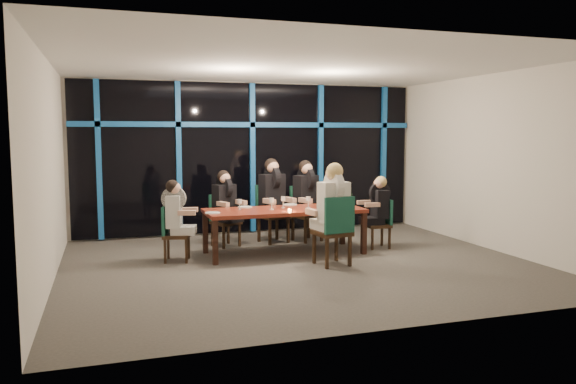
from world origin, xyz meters
name	(u,v)px	position (x,y,z in m)	size (l,w,h in m)	color
room	(300,131)	(0.00, 0.00, 2.02)	(7.04, 7.00, 3.02)	#55514B
window_wall	(252,155)	(0.01, 2.93, 1.55)	(6.86, 0.43, 2.94)	black
dining_table	(284,213)	(0.00, 0.80, 0.68)	(2.60, 1.00, 0.75)	maroon
chair_far_left	(223,217)	(-0.83, 1.77, 0.51)	(0.56, 0.56, 0.92)	black
chair_far_mid	(271,210)	(0.08, 1.88, 0.59)	(0.60, 0.60, 1.05)	black
chair_far_right	(304,210)	(0.71, 1.81, 0.57)	(0.60, 0.60, 1.02)	black
chair_end_left	(172,230)	(-1.84, 0.81, 0.49)	(0.49, 0.49, 0.87)	black
chair_end_right	(382,221)	(1.76, 0.74, 0.48)	(0.42, 0.42, 0.85)	black
chair_near_mid	(335,227)	(0.46, -0.28, 0.59)	(0.55, 0.55, 1.06)	black
diner_far_left	(225,197)	(-0.80, 1.70, 0.88)	(0.58, 0.63, 0.89)	black
diner_far_mid	(273,188)	(0.10, 1.79, 1.00)	(0.60, 0.71, 1.02)	black
diner_far_right	(307,189)	(0.74, 1.73, 0.97)	(0.61, 0.70, 0.99)	black
diner_end_left	(176,208)	(-1.76, 0.80, 0.83)	(0.59, 0.50, 0.85)	black
diner_end_right	(378,201)	(1.69, 0.75, 0.82)	(0.54, 0.44, 0.83)	black
diner_near_mid	(332,199)	(0.44, -0.19, 1.01)	(0.56, 0.69, 1.03)	silver
plate_far_left	(245,207)	(-0.57, 1.18, 0.76)	(0.24, 0.24, 0.01)	white
plate_far_mid	(290,205)	(0.25, 1.25, 0.76)	(0.24, 0.24, 0.01)	white
plate_far_right	(327,203)	(0.92, 1.19, 0.76)	(0.24, 0.24, 0.01)	white
plate_end_left	(213,213)	(-1.22, 0.65, 0.76)	(0.24, 0.24, 0.01)	white
plate_end_right	(347,206)	(1.13, 0.78, 0.76)	(0.24, 0.24, 0.01)	white
plate_near_mid	(314,211)	(0.37, 0.37, 0.76)	(0.24, 0.24, 0.01)	white
wine_bottle	(350,200)	(1.11, 0.64, 0.87)	(0.07, 0.07, 0.32)	black
water_pitcher	(334,202)	(0.82, 0.63, 0.84)	(0.12, 0.10, 0.19)	silver
tea_light	(290,210)	(-0.01, 0.48, 0.77)	(0.06, 0.06, 0.03)	#FF9D4C
wine_glass_a	(272,201)	(-0.22, 0.80, 0.89)	(0.07, 0.07, 0.19)	white
wine_glass_b	(283,200)	(0.03, 0.95, 0.89)	(0.07, 0.07, 0.19)	silver
wine_glass_c	(308,200)	(0.43, 0.83, 0.89)	(0.07, 0.07, 0.19)	white
wine_glass_d	(240,202)	(-0.73, 0.92, 0.88)	(0.07, 0.07, 0.17)	white
wine_glass_e	(338,199)	(0.99, 0.86, 0.87)	(0.06, 0.06, 0.16)	silver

